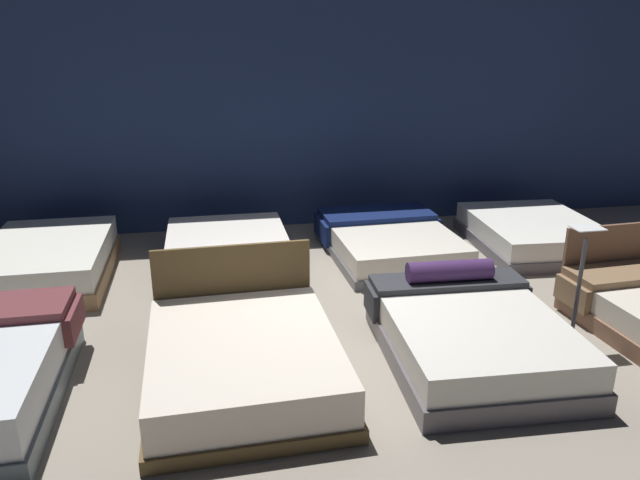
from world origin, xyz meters
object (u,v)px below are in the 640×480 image
(price_sign, at_px, (577,299))
(bed_4, at_px, (47,261))
(bed_6, at_px, (389,241))
(bed_1, at_px, (244,360))
(bed_2, at_px, (472,335))
(bed_7, at_px, (533,233))
(bed_5, at_px, (228,252))

(price_sign, bearing_deg, bed_4, 154.06)
(bed_6, bearing_deg, price_sign, -70.85)
(bed_4, height_order, price_sign, price_sign)
(price_sign, bearing_deg, bed_1, -177.16)
(bed_1, relative_size, bed_2, 0.99)
(price_sign, bearing_deg, bed_6, 111.11)
(bed_2, height_order, bed_4, bed_2)
(bed_2, distance_m, bed_4, 5.07)
(bed_6, bearing_deg, bed_7, -3.50)
(bed_1, bearing_deg, bed_2, -0.53)
(bed_2, xyz_separation_m, bed_6, (0.06, 2.80, -0.04))
(bed_6, xyz_separation_m, price_sign, (1.04, -2.69, 0.26))
(bed_5, height_order, price_sign, price_sign)
(bed_1, height_order, bed_7, bed_1)
(bed_5, distance_m, bed_7, 4.24)
(bed_1, height_order, price_sign, price_sign)
(bed_1, relative_size, price_sign, 1.74)
(bed_1, relative_size, bed_5, 1.03)
(bed_6, relative_size, price_sign, 1.85)
(bed_5, height_order, bed_6, bed_6)
(bed_4, xyz_separation_m, bed_5, (2.17, -0.01, -0.02))
(bed_2, xyz_separation_m, bed_5, (-2.11, 2.71, -0.03))
(bed_1, bearing_deg, bed_5, 88.69)
(bed_1, height_order, bed_6, bed_1)
(bed_5, distance_m, bed_6, 2.17)
(bed_7, bearing_deg, bed_4, -176.50)
(bed_2, distance_m, bed_6, 2.80)
(bed_4, bearing_deg, bed_7, -0.32)
(bed_4, distance_m, bed_7, 6.42)
(bed_1, height_order, bed_4, bed_1)
(bed_7, xyz_separation_m, price_sign, (-1.04, -2.64, 0.26))
(bed_2, height_order, price_sign, price_sign)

